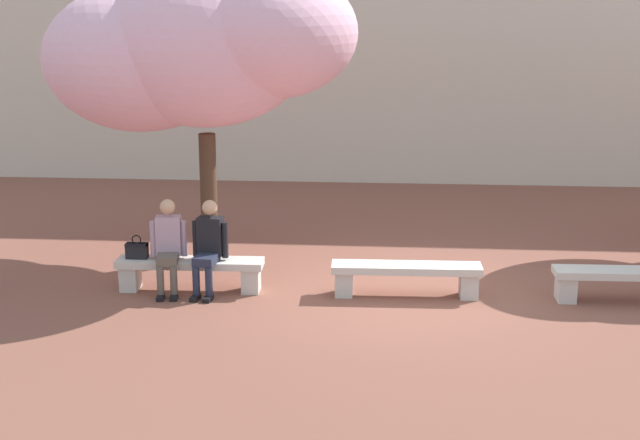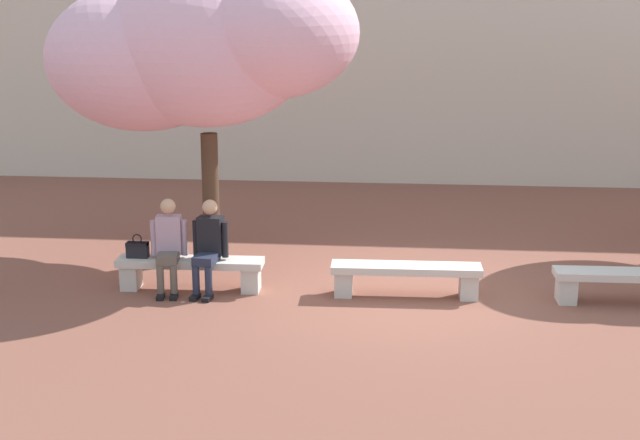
# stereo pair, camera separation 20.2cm
# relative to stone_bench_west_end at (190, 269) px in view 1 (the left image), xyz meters

# --- Properties ---
(ground_plane) EXTENTS (100.00, 100.00, 0.00)m
(ground_plane) POSITION_rel_stone_bench_west_end_xyz_m (3.00, 0.00, -0.31)
(ground_plane) COLOR brown
(building_facade) EXTENTS (28.00, 4.00, 7.53)m
(building_facade) POSITION_rel_stone_bench_west_end_xyz_m (3.00, 9.65, 3.45)
(building_facade) COLOR beige
(building_facade) RESTS_ON ground
(stone_bench_west_end) EXTENTS (2.05, 0.47, 0.45)m
(stone_bench_west_end) POSITION_rel_stone_bench_west_end_xyz_m (0.00, 0.00, 0.00)
(stone_bench_west_end) COLOR beige
(stone_bench_west_end) RESTS_ON ground
(stone_bench_near_west) EXTENTS (2.05, 0.47, 0.45)m
(stone_bench_near_west) POSITION_rel_stone_bench_west_end_xyz_m (3.00, 0.00, 0.00)
(stone_bench_near_west) COLOR beige
(stone_bench_near_west) RESTS_ON ground
(stone_bench_center) EXTENTS (2.05, 0.47, 0.45)m
(stone_bench_center) POSITION_rel_stone_bench_west_end_xyz_m (6.00, 0.00, 0.00)
(stone_bench_center) COLOR beige
(stone_bench_center) RESTS_ON ground
(person_seated_left) EXTENTS (0.51, 0.72, 1.29)m
(person_seated_left) POSITION_rel_stone_bench_west_end_xyz_m (-0.28, -0.05, 0.39)
(person_seated_left) COLOR black
(person_seated_left) RESTS_ON ground
(person_seated_right) EXTENTS (0.51, 0.71, 1.29)m
(person_seated_right) POSITION_rel_stone_bench_west_end_xyz_m (0.28, -0.05, 0.39)
(person_seated_right) COLOR black
(person_seated_right) RESTS_ON ground
(handbag) EXTENTS (0.30, 0.15, 0.34)m
(handbag) POSITION_rel_stone_bench_west_end_xyz_m (-0.74, -0.01, 0.27)
(handbag) COLOR black
(handbag) RESTS_ON stone_bench_west_end
(cherry_tree_main) EXTENTS (4.77, 3.08, 4.49)m
(cherry_tree_main) POSITION_rel_stone_bench_west_end_xyz_m (-0.14, 1.65, 2.95)
(cherry_tree_main) COLOR #473323
(cherry_tree_main) RESTS_ON ground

